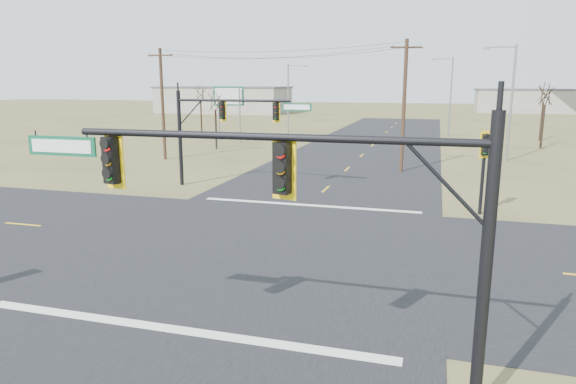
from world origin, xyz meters
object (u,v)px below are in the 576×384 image
at_px(mast_arm_near, 279,188).
at_px(utility_pole_far, 162,103).
at_px(highway_sign, 229,103).
at_px(bare_tree_c, 546,93).
at_px(streetlight_b, 449,92).
at_px(bare_tree_d, 544,93).
at_px(pedestal_signal_ne, 485,153).
at_px(bare_tree_b, 200,93).
at_px(bare_tree_a, 215,100).
at_px(streetlight_a, 509,97).
at_px(utility_pole_near, 404,104).
at_px(mast_arm_far, 227,118).
at_px(streetlight_c, 290,97).

xyz_separation_m(mast_arm_near, utility_pole_far, (-19.68, 30.04, 0.46)).
relative_size(highway_sign, bare_tree_c, 0.87).
relative_size(streetlight_b, bare_tree_d, 1.44).
bearing_deg(highway_sign, mast_arm_near, -84.19).
distance_m(pedestal_signal_ne, bare_tree_b, 45.27).
height_order(bare_tree_a, bare_tree_d, bare_tree_d).
bearing_deg(streetlight_a, bare_tree_b, 172.49).
relative_size(utility_pole_far, bare_tree_b, 1.41).
bearing_deg(highway_sign, bare_tree_a, -100.44).
relative_size(utility_pole_near, bare_tree_b, 1.45).
distance_m(highway_sign, streetlight_a, 28.45).
relative_size(pedestal_signal_ne, highway_sign, 0.69).
height_order(utility_pole_near, utility_pole_far, utility_pole_near).
distance_m(utility_pole_near, bare_tree_d, 29.81).
bearing_deg(streetlight_b, mast_arm_far, -94.78).
bearing_deg(streetlight_c, bare_tree_c, -13.79).
relative_size(mast_arm_far, bare_tree_a, 1.42).
xyz_separation_m(utility_pole_far, streetlight_b, (24.01, 28.28, 0.55)).
bearing_deg(mast_arm_near, highway_sign, 127.87).
relative_size(streetlight_a, streetlight_c, 1.10).
bearing_deg(bare_tree_b, mast_arm_near, -62.84).
height_order(utility_pole_near, bare_tree_b, utility_pole_near).
bearing_deg(streetlight_b, utility_pole_far, -115.20).
xyz_separation_m(bare_tree_a, bare_tree_b, (-7.30, 11.92, 0.42)).
bearing_deg(mast_arm_near, utility_pole_far, 137.37).
bearing_deg(bare_tree_c, bare_tree_a, -163.47).
xyz_separation_m(utility_pole_far, streetlight_a, (28.45, 7.25, 0.53)).
bearing_deg(mast_arm_far, pedestal_signal_ne, 11.76).
relative_size(mast_arm_near, streetlight_c, 1.17).
bearing_deg(mast_arm_far, bare_tree_a, 138.81).
bearing_deg(utility_pole_far, mast_arm_far, -44.72).
bearing_deg(utility_pole_near, mast_arm_near, -91.29).
height_order(mast_arm_near, bare_tree_a, bare_tree_a).
xyz_separation_m(mast_arm_near, bare_tree_a, (-18.33, 38.03, 0.47)).
xyz_separation_m(streetlight_b, bare_tree_d, (10.33, -2.81, -0.01)).
height_order(utility_pole_near, streetlight_b, streetlight_b).
distance_m(pedestal_signal_ne, utility_pole_far, 28.30).
xyz_separation_m(streetlight_a, bare_tree_b, (-34.40, 12.65, -0.10)).
bearing_deg(bare_tree_d, streetlight_b, 164.77).
relative_size(mast_arm_near, mast_arm_far, 1.17).
height_order(pedestal_signal_ne, bare_tree_d, bare_tree_d).
relative_size(mast_arm_far, bare_tree_d, 1.31).
bearing_deg(utility_pole_near, bare_tree_c, 55.10).
height_order(streetlight_a, streetlight_b, streetlight_b).
distance_m(mast_arm_far, streetlight_c, 29.85).
bearing_deg(bare_tree_b, streetlight_a, -20.19).
height_order(mast_arm_near, bare_tree_d, bare_tree_d).
height_order(utility_pole_far, bare_tree_c, utility_pole_far).
relative_size(mast_arm_near, pedestal_signal_ne, 2.42).
height_order(mast_arm_near, streetlight_c, streetlight_c).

